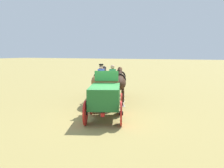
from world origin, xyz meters
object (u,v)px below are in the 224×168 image
(draft_horse_lead_near, at_px, (103,79))
(draft_horse_lead_off, at_px, (120,79))
(show_wagon, at_px, (105,96))
(draft_horse_rear_near, at_px, (99,82))
(draft_horse_rear_off, at_px, (119,84))

(draft_horse_lead_near, bearing_deg, draft_horse_lead_off, -69.18)
(show_wagon, bearing_deg, draft_horse_rear_near, 31.29)
(draft_horse_lead_off, bearing_deg, show_wagon, -165.60)
(draft_horse_rear_off, bearing_deg, draft_horse_rear_near, 111.18)
(draft_horse_lead_near, bearing_deg, draft_horse_rear_off, -132.81)
(draft_horse_rear_near, relative_size, draft_horse_lead_off, 1.09)
(draft_horse_lead_off, bearing_deg, draft_horse_rear_near, 174.09)
(draft_horse_rear_off, xyz_separation_m, draft_horse_lead_near, (1.97, 2.13, 0.04))
(draft_horse_rear_off, height_order, draft_horse_lead_off, draft_horse_rear_off)
(draft_horse_rear_near, bearing_deg, draft_horse_lead_near, 20.55)
(show_wagon, distance_m, draft_horse_rear_off, 3.50)
(show_wagon, distance_m, draft_horse_rear_near, 3.50)
(show_wagon, distance_m, draft_horse_lead_off, 6.07)
(show_wagon, xyz_separation_m, draft_horse_lead_off, (5.88, 1.51, 0.15))
(draft_horse_rear_near, distance_m, draft_horse_rear_off, 1.30)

